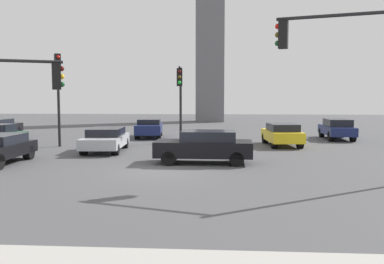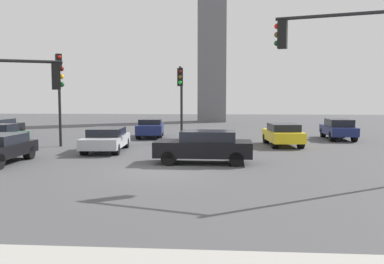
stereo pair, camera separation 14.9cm
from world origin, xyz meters
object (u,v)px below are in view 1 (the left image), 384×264
(traffic_light_1, at_px, (341,58))
(traffic_light_3, at_px, (58,83))
(traffic_light_0, at_px, (10,89))
(car_0, at_px, (205,146))
(car_3, at_px, (149,127))
(car_6, at_px, (337,128))
(traffic_light_2, at_px, (180,88))
(car_4, at_px, (282,134))
(car_5, at_px, (106,139))

(traffic_light_1, xyz_separation_m, traffic_light_3, (-13.73, 9.47, -0.47))
(traffic_light_0, xyz_separation_m, traffic_light_1, (11.86, -0.20, 1.02))
(car_0, bearing_deg, car_3, -67.67)
(traffic_light_3, distance_m, car_6, 18.83)
(car_6, bearing_deg, traffic_light_2, 114.92)
(car_0, bearing_deg, traffic_light_1, 142.73)
(traffic_light_3, bearing_deg, car_6, 70.12)
(car_4, distance_m, car_6, 6.05)
(traffic_light_2, height_order, car_4, traffic_light_2)
(traffic_light_1, bearing_deg, traffic_light_2, -40.50)
(car_0, relative_size, car_4, 1.05)
(traffic_light_1, distance_m, car_3, 18.30)
(traffic_light_3, relative_size, car_6, 1.25)
(traffic_light_2, relative_size, car_0, 1.11)
(traffic_light_1, height_order, car_5, traffic_light_1)
(traffic_light_1, bearing_deg, car_0, -21.01)
(traffic_light_3, height_order, car_4, traffic_light_3)
(traffic_light_2, bearing_deg, car_3, -155.14)
(traffic_light_0, xyz_separation_m, car_6, (15.91, 14.67, -2.50))
(traffic_light_1, relative_size, car_3, 1.37)
(traffic_light_3, distance_m, car_3, 7.97)
(traffic_light_0, distance_m, traffic_light_1, 11.91)
(traffic_light_1, bearing_deg, car_5, -18.61)
(traffic_light_0, relative_size, car_5, 1.00)
(car_3, distance_m, car_5, 7.91)
(car_4, xyz_separation_m, car_5, (-10.01, -3.21, -0.05))
(traffic_light_0, distance_m, car_6, 21.78)
(traffic_light_2, distance_m, car_6, 11.82)
(traffic_light_2, distance_m, car_4, 6.78)
(traffic_light_1, distance_m, car_6, 15.81)
(traffic_light_1, distance_m, car_0, 7.08)
(traffic_light_2, relative_size, car_5, 1.07)
(car_6, bearing_deg, traffic_light_3, 108.99)
(car_3, bearing_deg, traffic_light_3, -43.04)
(traffic_light_3, height_order, car_6, traffic_light_3)
(traffic_light_1, distance_m, car_5, 13.31)
(traffic_light_1, xyz_separation_m, car_4, (-0.36, 10.73, -3.56))
(traffic_light_2, bearing_deg, traffic_light_3, -86.91)
(car_4, bearing_deg, car_5, 102.90)
(traffic_light_1, relative_size, car_5, 1.32)
(traffic_light_0, relative_size, traffic_light_3, 0.82)
(car_4, bearing_deg, traffic_light_1, 177.05)
(car_0, xyz_separation_m, car_3, (-4.50, 11.54, -0.03))
(car_4, bearing_deg, car_6, -51.71)
(traffic_light_3, bearing_deg, traffic_light_2, 60.67)
(car_0, bearing_deg, car_5, -32.67)
(traffic_light_2, bearing_deg, car_5, -57.21)
(car_4, bearing_deg, traffic_light_0, 127.57)
(car_0, height_order, car_4, car_0)
(traffic_light_2, relative_size, car_3, 1.11)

